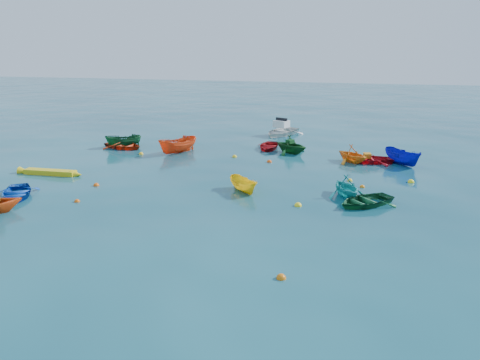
# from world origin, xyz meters

# --- Properties ---
(ground) EXTENTS (160.00, 160.00, 0.00)m
(ground) POSITION_xyz_m (0.00, 0.00, 0.00)
(ground) COLOR #0A3749
(ground) RESTS_ON ground
(dinghy_blue_sw) EXTENTS (3.54, 3.80, 0.64)m
(dinghy_blue_sw) POSITION_xyz_m (-11.27, 0.35, 0.00)
(dinghy_blue_sw) COLOR #0E47B8
(dinghy_blue_sw) RESTS_ON ground
(sampan_yellow_mid) EXTENTS (2.34, 2.39, 0.94)m
(sampan_yellow_mid) POSITION_xyz_m (0.43, 4.15, 0.00)
(sampan_yellow_mid) COLOR yellow
(sampan_yellow_mid) RESTS_ON ground
(dinghy_green_e) EXTENTS (3.88, 3.82, 0.66)m
(dinghy_green_e) POSITION_xyz_m (6.97, 3.46, 0.00)
(dinghy_green_e) COLOR #14562D
(dinghy_green_e) RESTS_ON ground
(dinghy_cyan_se) EXTENTS (2.97, 3.12, 1.28)m
(dinghy_cyan_se) POSITION_xyz_m (5.99, 4.64, 0.00)
(dinghy_cyan_se) COLOR #1BACAA
(dinghy_cyan_se) RESTS_ON ground
(dinghy_red_nw) EXTENTS (3.74, 3.05, 0.68)m
(dinghy_red_nw) POSITION_xyz_m (-11.31, 12.73, 0.00)
(dinghy_red_nw) COLOR red
(dinghy_red_nw) RESTS_ON ground
(sampan_orange_n) EXTENTS (2.89, 3.57, 1.32)m
(sampan_orange_n) POSITION_xyz_m (-6.58, 12.27, 0.00)
(sampan_orange_n) COLOR #E74915
(sampan_orange_n) RESTS_ON ground
(dinghy_green_n) EXTENTS (3.62, 3.49, 1.46)m
(dinghy_green_n) POSITION_xyz_m (1.68, 14.28, 0.00)
(dinghy_green_n) COLOR #114C1B
(dinghy_green_n) RESTS_ON ground
(dinghy_red_ne) EXTENTS (3.59, 2.80, 0.68)m
(dinghy_red_ne) POSITION_xyz_m (7.31, 12.66, 0.00)
(dinghy_red_ne) COLOR red
(dinghy_red_ne) RESTS_ON ground
(sampan_blue_far) EXTENTS (2.85, 3.14, 1.20)m
(sampan_blue_far) POSITION_xyz_m (9.54, 12.63, 0.00)
(sampan_blue_far) COLOR #0D0EA3
(sampan_blue_far) RESTS_ON ground
(dinghy_red_far) EXTENTS (2.17, 3.02, 0.62)m
(dinghy_red_far) POSITION_xyz_m (-0.20, 15.27, 0.00)
(dinghy_red_far) COLOR #A60D13
(dinghy_red_far) RESTS_ON ground
(dinghy_orange_far) EXTENTS (3.36, 3.35, 1.34)m
(dinghy_orange_far) POSITION_xyz_m (6.19, 12.44, 0.00)
(dinghy_orange_far) COLOR orange
(dinghy_orange_far) RESTS_ON ground
(sampan_green_far) EXTENTS (2.92, 2.43, 1.08)m
(sampan_green_far) POSITION_xyz_m (-11.55, 13.22, 0.00)
(sampan_green_far) COLOR #125027
(sampan_green_far) RESTS_ON ground
(kayak_yellow) EXTENTS (4.10, 0.75, 0.41)m
(kayak_yellow) POSITION_xyz_m (-12.22, 4.67, 0.00)
(kayak_yellow) COLOR yellow
(kayak_yellow) RESTS_ON ground
(motorboat_white) EXTENTS (4.45, 5.05, 1.47)m
(motorboat_white) POSITION_xyz_m (-0.11, 21.13, 0.00)
(motorboat_white) COLOR white
(motorboat_white) RESTS_ON ground
(tarp_green_b) EXTENTS (0.66, 0.70, 0.27)m
(tarp_green_b) POSITION_xyz_m (1.59, 14.33, 0.87)
(tarp_green_b) COLOR #124819
(tarp_green_b) RESTS_ON dinghy_green_n
(tarp_orange_b) EXTENTS (0.56, 0.69, 0.30)m
(tarp_orange_b) POSITION_xyz_m (7.21, 12.65, 0.49)
(tarp_orange_b) COLOR orange
(tarp_orange_b) RESTS_ON dinghy_red_ne
(buoy_or_a) EXTENTS (0.30, 0.30, 0.30)m
(buoy_or_a) POSITION_xyz_m (-7.64, 0.37, 0.00)
(buoy_or_a) COLOR #E95A0C
(buoy_or_a) RESTS_ON ground
(buoy_ye_a) EXTENTS (0.38, 0.38, 0.38)m
(buoy_ye_a) POSITION_xyz_m (3.66, 2.48, 0.00)
(buoy_ye_a) COLOR yellow
(buoy_ye_a) RESTS_ON ground
(buoy_or_b) EXTENTS (0.35, 0.35, 0.35)m
(buoy_or_b) POSITION_xyz_m (4.01, -5.29, 0.00)
(buoy_or_b) COLOR orange
(buoy_or_b) RESTS_ON ground
(buoy_ye_b) EXTENTS (0.34, 0.34, 0.34)m
(buoy_ye_b) POSITION_xyz_m (-9.10, 11.18, 0.00)
(buoy_ye_b) COLOR yellow
(buoy_ye_b) RESTS_ON ground
(buoy_or_c) EXTENTS (0.34, 0.34, 0.34)m
(buoy_or_c) POSITION_xyz_m (-8.17, 3.20, 0.00)
(buoy_or_c) COLOR #EA570C
(buoy_or_c) RESTS_ON ground
(buoy_ye_c) EXTENTS (0.32, 0.32, 0.32)m
(buoy_ye_c) POSITION_xyz_m (6.14, 7.68, 0.00)
(buoy_ye_c) COLOR yellow
(buoy_ye_c) RESTS_ON ground
(buoy_or_d) EXTENTS (0.29, 0.29, 0.29)m
(buoy_or_d) POSITION_xyz_m (6.86, 6.55, 0.00)
(buoy_or_d) COLOR orange
(buoy_or_d) RESTS_ON ground
(buoy_ye_d) EXTENTS (0.36, 0.36, 0.36)m
(buoy_ye_d) POSITION_xyz_m (-2.10, 11.94, 0.00)
(buoy_ye_d) COLOR yellow
(buoy_ye_d) RESTS_ON ground
(buoy_or_e) EXTENTS (0.36, 0.36, 0.36)m
(buoy_or_e) POSITION_xyz_m (0.62, 11.07, 0.00)
(buoy_or_e) COLOR #F6500D
(buoy_or_e) RESTS_ON ground
(buoy_ye_e) EXTENTS (0.38, 0.38, 0.38)m
(buoy_ye_e) POSITION_xyz_m (9.69, 8.25, 0.00)
(buoy_ye_e) COLOR yellow
(buoy_ye_e) RESTS_ON ground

